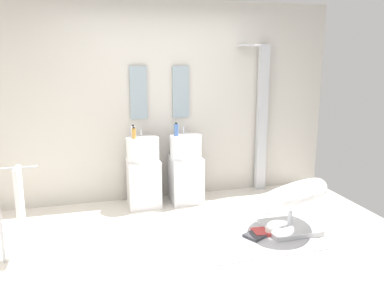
% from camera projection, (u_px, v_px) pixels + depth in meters
% --- Properties ---
extents(ground_plane, '(4.80, 3.60, 0.04)m').
position_uv_depth(ground_plane, '(192.00, 251.00, 3.82)').
color(ground_plane, silver).
extents(rear_partition, '(4.80, 0.10, 2.60)m').
position_uv_depth(rear_partition, '(159.00, 102.00, 5.09)').
color(rear_partition, beige).
rests_on(rear_partition, ground_plane).
extents(pedestal_sink_left, '(0.41, 0.41, 0.99)m').
position_uv_depth(pedestal_sink_left, '(143.00, 172.00, 4.89)').
color(pedestal_sink_left, white).
rests_on(pedestal_sink_left, ground_plane).
extents(pedestal_sink_right, '(0.41, 0.41, 0.99)m').
position_uv_depth(pedestal_sink_right, '(186.00, 168.00, 5.03)').
color(pedestal_sink_right, white).
rests_on(pedestal_sink_right, ground_plane).
extents(vanity_mirror_left, '(0.22, 0.03, 0.68)m').
position_uv_depth(vanity_mirror_left, '(138.00, 93.00, 4.92)').
color(vanity_mirror_left, '#8C9EA8').
extents(vanity_mirror_right, '(0.22, 0.03, 0.68)m').
position_uv_depth(vanity_mirror_right, '(181.00, 92.00, 5.07)').
color(vanity_mirror_right, '#8C9EA8').
extents(shower_column, '(0.49, 0.24, 2.05)m').
position_uv_depth(shower_column, '(261.00, 115.00, 5.39)').
color(shower_column, '#B7BABF').
rests_on(shower_column, ground_plane).
extents(lounge_chair, '(1.10, 1.10, 0.65)m').
position_uv_depth(lounge_chair, '(291.00, 200.00, 4.18)').
color(lounge_chair, '#B7BABF').
rests_on(lounge_chair, ground_plane).
extents(towel_rack, '(0.37, 0.22, 0.95)m').
position_uv_depth(towel_rack, '(16.00, 197.00, 3.48)').
color(towel_rack, '#B7BABF').
rests_on(towel_rack, ground_plane).
extents(area_rug, '(1.21, 0.79, 0.01)m').
position_uv_depth(area_rug, '(255.00, 239.00, 4.02)').
color(area_rug, '#B2B2B7').
rests_on(area_rug, ground_plane).
extents(magazine_charcoal, '(0.31, 0.28, 0.03)m').
position_uv_depth(magazine_charcoal, '(257.00, 235.00, 4.08)').
color(magazine_charcoal, '#38383D').
rests_on(magazine_charcoal, area_rug).
extents(magazine_red, '(0.25, 0.21, 0.03)m').
position_uv_depth(magazine_red, '(264.00, 232.00, 4.14)').
color(magazine_red, '#B73838').
rests_on(magazine_red, area_rug).
extents(coffee_mug, '(0.08, 0.08, 0.09)m').
position_uv_depth(coffee_mug, '(269.00, 231.00, 4.11)').
color(coffee_mug, white).
rests_on(coffee_mug, area_rug).
extents(soap_bottle_white, '(0.05, 0.05, 0.16)m').
position_uv_depth(soap_bottle_white, '(133.00, 132.00, 4.80)').
color(soap_bottle_white, white).
rests_on(soap_bottle_white, pedestal_sink_left).
extents(soap_bottle_blue, '(0.06, 0.06, 0.18)m').
position_uv_depth(soap_bottle_blue, '(176.00, 130.00, 4.90)').
color(soap_bottle_blue, '#4C72B7').
rests_on(soap_bottle_blue, pedestal_sink_right).
extents(soap_bottle_amber, '(0.05, 0.05, 0.15)m').
position_uv_depth(soap_bottle_amber, '(134.00, 133.00, 4.73)').
color(soap_bottle_amber, '#C68C38').
rests_on(soap_bottle_amber, pedestal_sink_left).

